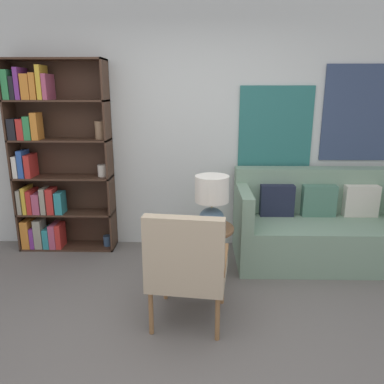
{
  "coord_description": "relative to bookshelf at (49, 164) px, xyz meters",
  "views": [
    {
      "loc": [
        0.12,
        -2.19,
        1.77
      ],
      "look_at": [
        0.06,
        1.02,
        0.9
      ],
      "focal_mm": 35.0,
      "sensor_mm": 36.0,
      "label": 1
    }
  ],
  "objects": [
    {
      "name": "bookshelf",
      "position": [
        0.0,
        0.0,
        0.0
      ],
      "size": [
        1.07,
        0.3,
        2.09
      ],
      "color": "#422B1E",
      "rests_on": "ground_plane"
    },
    {
      "name": "couch",
      "position": [
        2.95,
        -0.25,
        -0.62
      ],
      "size": [
        1.78,
        0.85,
        0.95
      ],
      "color": "gray",
      "rests_on": "ground_plane"
    },
    {
      "name": "table_lamp",
      "position": [
        1.77,
        -0.82,
        -0.14
      ],
      "size": [
        0.3,
        0.3,
        0.49
      ],
      "color": "slate",
      "rests_on": "side_table"
    },
    {
      "name": "wall_back",
      "position": [
        1.58,
        0.18,
        0.37
      ],
      "size": [
        6.4,
        0.08,
        2.7
      ],
      "color": "silver",
      "rests_on": "ground_plane"
    },
    {
      "name": "ground_plane",
      "position": [
        1.53,
        -1.85,
        -0.98
      ],
      "size": [
        14.0,
        14.0,
        0.0
      ],
      "primitive_type": "plane",
      "color": "#66605B"
    },
    {
      "name": "side_table",
      "position": [
        1.7,
        -0.79,
        -0.48
      ],
      "size": [
        0.56,
        0.56,
        0.55
      ],
      "color": "brown",
      "rests_on": "ground_plane"
    },
    {
      "name": "armchair",
      "position": [
        1.57,
        -1.5,
        -0.45
      ],
      "size": [
        0.65,
        0.65,
        0.94
      ],
      "color": "olive",
      "rests_on": "ground_plane"
    }
  ]
}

